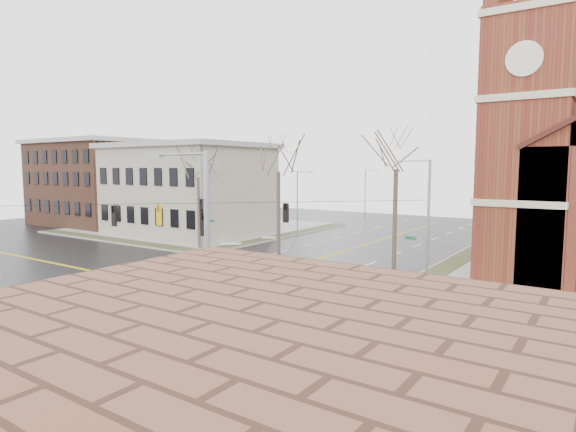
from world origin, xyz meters
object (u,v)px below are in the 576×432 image
Objects in this scene: signal_pole_nw at (202,204)px; cargo_van at (292,278)px; parked_car_a at (456,292)px; tree_nw_far at (198,173)px; signal_pole_ne at (426,217)px; streetlight_north_b at (366,193)px; streetlight_north_a at (298,199)px; tree_nw_near at (278,166)px; signal_pole_se at (204,275)px; tree_ne at (396,162)px.

signal_pole_nw is 18.79m from cargo_van.
tree_nw_far is (-27.72, 5.00, 7.39)m from parked_car_a.
streetlight_north_b is at bearing 121.05° from signal_pole_ne.
cargo_van is 21.63m from tree_nw_far.
streetlight_north_a is 17.42m from tree_nw_near.
cargo_van is at bearing 118.96° from parked_car_a.
cargo_van is 0.49× the size of tree_nw_far.
tree_ne is (-3.36, 25.42, 4.03)m from signal_pole_se.
tree_nw_far is (-24.38, 1.27, 3.07)m from signal_pole_ne.
signal_pole_nw is at bearing -36.13° from tree_nw_far.
parked_car_a is at bearing -8.17° from signal_pole_nw.
tree_nw_far reaches higher than streetlight_north_a.
signal_pole_nw is 0.81× the size of tree_nw_far.
tree_ne is (2.88, 10.77, 7.78)m from cargo_van.
tree_nw_far reaches higher than signal_pole_ne.
cargo_van is at bearing -50.45° from tree_nw_near.
cargo_van is at bearing -126.75° from signal_pole_ne.
streetlight_north_b is 47.65m from cargo_van.
signal_pole_se is 34.53m from tree_nw_far.
streetlight_north_b is (-21.97, 59.50, -0.48)m from signal_pole_se.
tree_ne reaches higher than tree_nw_far.
tree_nw_near is (7.65, -35.07, 4.21)m from streetlight_north_b.
signal_pole_ne is at bearing 0.00° from signal_pole_nw.
streetlight_north_a is (0.67, 16.50, -0.48)m from signal_pole_nw.
streetlight_north_b is 0.67× the size of tree_nw_near.
signal_pole_nw is at bearing -91.05° from streetlight_north_b.
signal_pole_se is 28.56m from tree_nw_near.
signal_pole_ne is at bearing -2.97° from tree_nw_far.
streetlight_north_a is 1.47× the size of cargo_van.
streetlight_north_b is 36.14m from tree_nw_near.
cargo_van is at bearing -104.98° from tree_ne.
cargo_van is 1.46× the size of parked_car_a.
streetlight_north_a is at bearing 143.10° from signal_pole_ne.
streetlight_north_b is at bearing 110.27° from signal_pole_se.
parked_car_a is (9.58, 4.63, -0.57)m from cargo_van.
parked_car_a is 0.34× the size of tree_nw_far.
signal_pole_nw is 2.42× the size of parked_car_a.
tree_ne is at bearing 97.53° from signal_pole_se.
parked_car_a is 0.30× the size of tree_ne.
tree_ne is (18.62, -34.08, 4.51)m from streetlight_north_b.
tree_nw_near reaches higher than signal_pole_nw.
parked_car_a is 12.34m from tree_ne.
signal_pole_ne is 1.12× the size of streetlight_north_b.
parked_car_a is (25.31, -20.23, -3.83)m from streetlight_north_a.
streetlight_north_a is at bearing 54.55° from parked_car_a.
signal_pole_se is 1.12× the size of streetlight_north_b.
tree_ne reaches higher than signal_pole_nw.
streetlight_north_b is (-21.97, 36.50, -0.48)m from signal_pole_ne.
tree_nw_far is at bearing 135.13° from signal_pole_se.
streetlight_north_b is at bearing 90.00° from streetlight_north_a.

